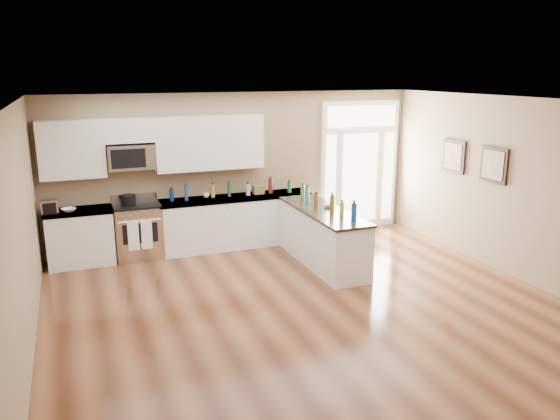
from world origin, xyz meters
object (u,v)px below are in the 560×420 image
Objects in this scene: kitchen_range at (138,231)px; toaster_oven at (50,207)px; peninsula_cabinet at (322,239)px; stockpot at (129,199)px.

toaster_oven is (-1.37, -0.09, 0.57)m from kitchen_range.
kitchen_range is (-2.85, 1.45, 0.04)m from peninsula_cabinet.
peninsula_cabinet is at bearing -26.95° from kitchen_range.
stockpot is at bearing 1.28° from toaster_oven.
stockpot is at bearing -179.62° from kitchen_range.
stockpot is at bearing 154.02° from peninsula_cabinet.
kitchen_range reaches higher than peninsula_cabinet.
toaster_oven reaches higher than peninsula_cabinet.
stockpot is (-2.97, 1.45, 0.61)m from peninsula_cabinet.
peninsula_cabinet is 8.87× the size of toaster_oven.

